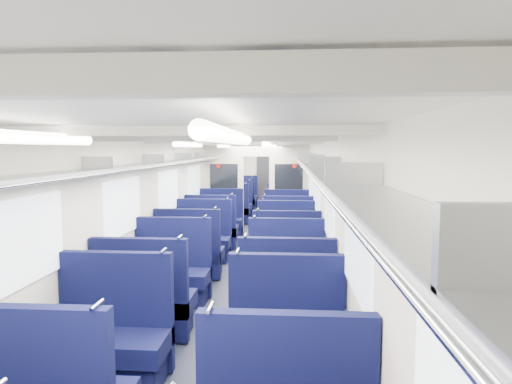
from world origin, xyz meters
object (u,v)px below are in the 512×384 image
object	(u,v)px
seat_6	(112,341)
bulkhead	(256,185)
seat_13	(287,258)
seat_19	(287,224)
seat_12	(190,255)
seat_26	(242,198)
seat_9	(286,304)
seat_10	(171,275)
seat_15	(287,244)
seat_25	(287,202)
seat_27	(287,199)
seat_16	(212,231)
seat_24	(239,201)
seat_21	(287,211)
seat_20	(230,211)
seat_7	(286,345)
seat_14	(203,241)
seat_23	(287,207)
seat_18	(220,222)
seat_17	(287,233)
seat_11	(287,277)
seat_8	(144,305)
seat_22	(235,206)

from	to	relation	value
seat_6	bulkhead	bearing A→B (deg)	84.04
seat_13	seat_19	bearing A→B (deg)	90.00
seat_12	seat_13	world-z (taller)	same
seat_6	seat_26	xyz separation A→B (m)	(0.00, 12.36, 0.00)
seat_26	seat_6	bearing A→B (deg)	-90.00
seat_9	seat_10	xyz separation A→B (m)	(-1.66, 1.08, 0.00)
seat_10	seat_15	bearing A→B (deg)	53.20
seat_25	seat_27	size ratio (longest dim) A/B	1.00
seat_16	seat_26	xyz separation A→B (m)	(0.00, 6.73, 0.00)
seat_6	seat_25	bearing A→B (deg)	81.57
seat_24	seat_21	bearing A→B (deg)	-54.83
bulkhead	seat_15	xyz separation A→B (m)	(0.83, -3.54, -0.85)
seat_6	seat_20	size ratio (longest dim) A/B	1.00
seat_7	seat_14	bearing A→B (deg)	110.08
bulkhead	seat_9	distance (m)	6.94
seat_23	seat_27	size ratio (longest dim) A/B	1.00
seat_7	seat_6	bearing A→B (deg)	-178.94
seat_10	seat_24	bearing A→B (deg)	90.00
seat_12	seat_16	size ratio (longest dim) A/B	1.00
seat_15	seat_24	bearing A→B (deg)	103.64
seat_27	seat_13	bearing A→B (deg)	-90.00
seat_10	seat_18	xyz separation A→B (m)	(0.00, 4.71, 0.00)
seat_6	seat_21	xyz separation A→B (m)	(1.66, 8.89, 0.00)
seat_20	seat_13	bearing A→B (deg)	-73.39
seat_18	seat_21	xyz separation A→B (m)	(1.66, 1.99, 0.00)
bulkhead	seat_18	distance (m)	1.58
bulkhead	seat_23	bearing A→B (deg)	67.54
bulkhead	seat_17	size ratio (longest dim) A/B	2.26
seat_14	seat_21	world-z (taller)	same
seat_11	seat_18	distance (m)	4.98
seat_19	seat_25	xyz separation A→B (m)	(0.00, 4.48, 0.00)
seat_8	seat_27	world-z (taller)	same
seat_17	seat_12	bearing A→B (deg)	-127.56
seat_10	seat_25	world-z (taller)	same
seat_6	seat_20	distance (m)	8.86
seat_20	seat_27	xyz separation A→B (m)	(1.66, 3.37, 0.00)
seat_13	seat_20	bearing A→B (deg)	106.61
seat_6	seat_11	size ratio (longest dim) A/B	1.00
bulkhead	seat_14	distance (m)	3.58
seat_13	seat_15	xyz separation A→B (m)	(0.00, 1.11, 0.00)
seat_10	seat_12	world-z (taller)	same
seat_9	seat_17	size ratio (longest dim) A/B	1.00
bulkhead	seat_15	world-z (taller)	bulkhead
seat_27	seat_21	bearing A→B (deg)	-90.00
seat_16	seat_22	xyz separation A→B (m)	(0.00, 4.29, 0.00)
bulkhead	seat_16	distance (m)	2.60
seat_6	seat_10	xyz separation A→B (m)	(0.00, 2.19, 0.00)
seat_25	seat_26	world-z (taller)	same
bulkhead	seat_6	world-z (taller)	bulkhead
seat_22	seat_26	bearing A→B (deg)	90.00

